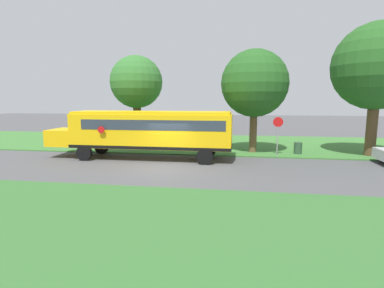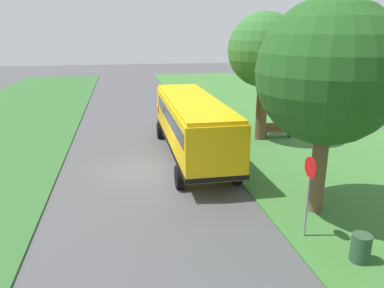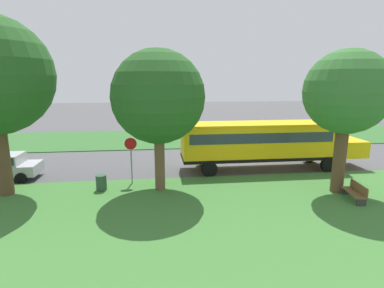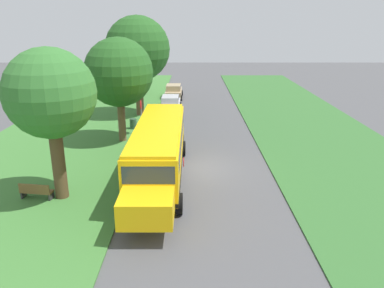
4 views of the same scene
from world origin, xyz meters
TOP-DOWN VIEW (x-y plane):
  - ground_plane at (0.00, 0.00)m, footprint 120.00×120.00m
  - grass_verge at (-10.00, 0.00)m, footprint 12.00×80.00m
  - grass_far_side at (9.00, 0.00)m, footprint 10.00×80.00m
  - school_bus at (-2.53, -1.70)m, footprint 2.84×12.42m
  - oak_tree_beside_bus at (-7.29, -4.12)m, footprint 4.23×4.23m
  - oak_tree_roadside_mid at (-5.94, 5.39)m, footprint 4.84×4.84m
  - oak_tree_far_end at (-5.56, 13.36)m, footprint 5.79×5.79m
  - stop_sign at (-4.60, 6.94)m, footprint 0.08×0.68m
  - park_bench at (-8.42, -4.25)m, footprint 1.66×0.73m
  - trash_bin at (-5.51, 8.50)m, footprint 0.56×0.56m

SIDE VIEW (x-z plane):
  - ground_plane at x=0.00m, z-range 0.00..0.00m
  - grass_far_side at x=9.00m, z-range 0.00..0.07m
  - grass_verge at x=-10.00m, z-range 0.00..0.08m
  - trash_bin at x=-5.51m, z-range 0.00..0.90m
  - park_bench at x=-8.42m, z-range 0.01..0.93m
  - stop_sign at x=-4.60m, z-range 0.37..3.11m
  - school_bus at x=-2.53m, z-range 0.34..3.50m
  - oak_tree_roadside_mid at x=-5.94m, z-range 1.41..8.91m
  - oak_tree_beside_bus at x=-7.29m, z-range 1.63..9.09m
  - oak_tree_far_end at x=-5.56m, z-range 1.68..10.70m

